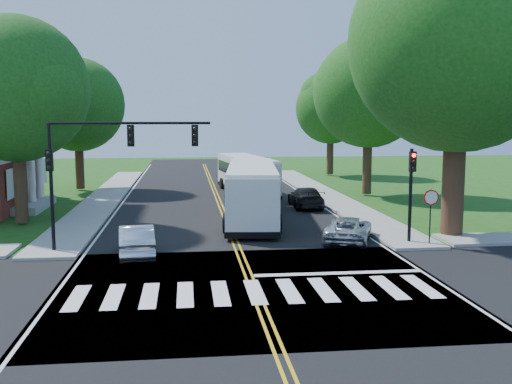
{
  "coord_description": "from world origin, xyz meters",
  "views": [
    {
      "loc": [
        -2.31,
        -20.45,
        6.0
      ],
      "look_at": [
        1.05,
        8.17,
        2.4
      ],
      "focal_mm": 42.0,
      "sensor_mm": 36.0,
      "label": 1
    }
  ],
  "objects": [
    {
      "name": "dark_sedan",
      "position": [
        5.62,
        18.52,
        0.69
      ],
      "size": [
        1.99,
        4.72,
        1.36
      ],
      "primitive_type": "imported",
      "rotation": [
        0.0,
        0.0,
        3.12
      ],
      "color": "black",
      "rests_on": "road"
    },
    {
      "name": "bus_lead",
      "position": [
        1.47,
        13.87,
        1.72
      ],
      "size": [
        3.99,
        12.73,
        3.24
      ],
      "rotation": [
        0.0,
        0.0,
        3.04
      ],
      "color": "silver",
      "rests_on": "road"
    },
    {
      "name": "bus_follow",
      "position": [
        2.43,
        26.33,
        1.55
      ],
      "size": [
        4.0,
        11.48,
        2.91
      ],
      "rotation": [
        0.0,
        0.0,
        3.28
      ],
      "color": "silver",
      "rests_on": "road"
    },
    {
      "name": "road",
      "position": [
        0.0,
        18.0,
        0.01
      ],
      "size": [
        14.0,
        96.0,
        0.01
      ],
      "primitive_type": "cube",
      "color": "black",
      "rests_on": "ground"
    },
    {
      "name": "tree_west_near",
      "position": [
        -11.5,
        14.0,
        7.53
      ],
      "size": [
        8.0,
        8.0,
        11.4
      ],
      "color": "#342215",
      "rests_on": "ground"
    },
    {
      "name": "center_line",
      "position": [
        0.0,
        22.0,
        0.01
      ],
      "size": [
        0.36,
        70.0,
        0.01
      ],
      "primitive_type": "cube",
      "color": "gold",
      "rests_on": "road"
    },
    {
      "name": "signal_nw",
      "position": [
        -5.86,
        6.43,
        4.38
      ],
      "size": [
        7.15,
        0.46,
        5.66
      ],
      "color": "black",
      "rests_on": "ground"
    },
    {
      "name": "edge_line_w",
      "position": [
        -6.8,
        22.0,
        0.01
      ],
      "size": [
        0.12,
        70.0,
        0.01
      ],
      "primitive_type": "cube",
      "color": "silver",
      "rests_on": "road"
    },
    {
      "name": "tree_east_mid",
      "position": [
        11.5,
        24.0,
        7.86
      ],
      "size": [
        8.4,
        8.4,
        11.93
      ],
      "color": "#342215",
      "rests_on": "ground"
    },
    {
      "name": "suv",
      "position": [
        5.47,
        7.39,
        0.62
      ],
      "size": [
        3.46,
        4.81,
        1.22
      ],
      "primitive_type": "imported",
      "rotation": [
        0.0,
        0.0,
        2.77
      ],
      "color": "silver",
      "rests_on": "road"
    },
    {
      "name": "tree_east_far",
      "position": [
        12.5,
        40.0,
        6.86
      ],
      "size": [
        7.2,
        7.2,
        10.34
      ],
      "color": "#342215",
      "rests_on": "ground"
    },
    {
      "name": "tree_west_far",
      "position": [
        -11.0,
        30.0,
        7.0
      ],
      "size": [
        7.6,
        7.6,
        10.67
      ],
      "color": "#342215",
      "rests_on": "ground"
    },
    {
      "name": "sidewalk_ne",
      "position": [
        8.3,
        25.0,
        0.07
      ],
      "size": [
        2.6,
        40.0,
        0.15
      ],
      "primitive_type": "cube",
      "color": "gray",
      "rests_on": "ground"
    },
    {
      "name": "crosswalk",
      "position": [
        0.0,
        -0.5,
        0.02
      ],
      "size": [
        12.6,
        3.0,
        0.01
      ],
      "primitive_type": "cube",
      "color": "silver",
      "rests_on": "road"
    },
    {
      "name": "stop_bar",
      "position": [
        3.5,
        1.6,
        0.02
      ],
      "size": [
        6.6,
        0.4,
        0.01
      ],
      "primitive_type": "cube",
      "color": "silver",
      "rests_on": "road"
    },
    {
      "name": "ground",
      "position": [
        0.0,
        0.0,
        0.0
      ],
      "size": [
        140.0,
        140.0,
        0.0
      ],
      "primitive_type": "plane",
      "color": "#1C4310",
      "rests_on": "ground"
    },
    {
      "name": "cross_road",
      "position": [
        0.0,
        0.0,
        0.01
      ],
      "size": [
        60.0,
        12.0,
        0.01
      ],
      "primitive_type": "cube",
      "color": "black",
      "rests_on": "ground"
    },
    {
      "name": "hatchback",
      "position": [
        -4.49,
        5.43,
        0.7
      ],
      "size": [
        1.88,
        4.31,
        1.38
      ],
      "primitive_type": "imported",
      "rotation": [
        0.0,
        0.0,
        3.24
      ],
      "color": "silver",
      "rests_on": "road"
    },
    {
      "name": "signal_ne",
      "position": [
        8.2,
        6.44,
        2.96
      ],
      "size": [
        0.3,
        0.46,
        4.4
      ],
      "color": "black",
      "rests_on": "ground"
    },
    {
      "name": "sidewalk_nw",
      "position": [
        -8.3,
        25.0,
        0.07
      ],
      "size": [
        2.6,
        40.0,
        0.15
      ],
      "primitive_type": "cube",
      "color": "gray",
      "rests_on": "ground"
    },
    {
      "name": "stop_sign",
      "position": [
        9.0,
        5.98,
        2.03
      ],
      "size": [
        0.76,
        0.08,
        2.53
      ],
      "color": "black",
      "rests_on": "ground"
    },
    {
      "name": "edge_line_e",
      "position": [
        6.8,
        22.0,
        0.01
      ],
      "size": [
        0.12,
        70.0,
        0.01
      ],
      "primitive_type": "cube",
      "color": "silver",
      "rests_on": "road"
    },
    {
      "name": "tree_ne_big",
      "position": [
        11.0,
        8.0,
        9.62
      ],
      "size": [
        10.8,
        10.8,
        14.91
      ],
      "color": "#342215",
      "rests_on": "ground"
    }
  ]
}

